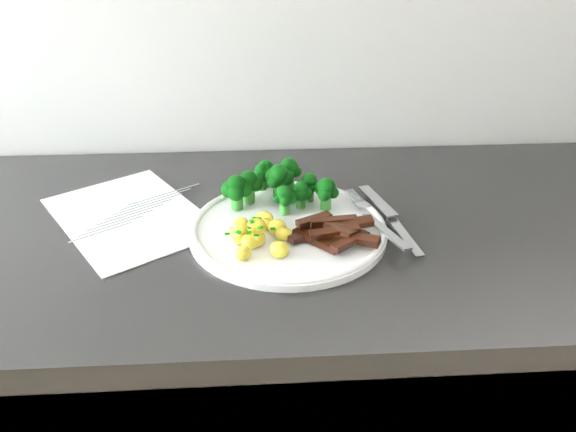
# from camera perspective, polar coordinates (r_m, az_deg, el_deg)

# --- Properties ---
(counter) EXTENTS (2.43, 0.61, 0.91)m
(counter) POSITION_cam_1_polar(r_m,az_deg,el_deg) (1.19, -3.96, -20.41)
(counter) COLOR black
(counter) RESTS_ON ground
(recipe_paper) EXTENTS (0.33, 0.35, 0.00)m
(recipe_paper) POSITION_cam_1_polar(r_m,az_deg,el_deg) (0.95, -15.84, 0.05)
(recipe_paper) COLOR white
(recipe_paper) RESTS_ON counter
(plate) EXTENTS (0.31, 0.31, 0.02)m
(plate) POSITION_cam_1_polar(r_m,az_deg,el_deg) (0.87, 0.00, -1.22)
(plate) COLOR white
(plate) RESTS_ON counter
(broccoli) EXTENTS (0.19, 0.14, 0.07)m
(broccoli) POSITION_cam_1_polar(r_m,az_deg,el_deg) (0.92, -1.20, 3.41)
(broccoli) COLOR #297021
(broccoli) RESTS_ON plate
(potatoes) EXTENTS (0.10, 0.12, 0.04)m
(potatoes) POSITION_cam_1_polar(r_m,az_deg,el_deg) (0.82, -3.23, -1.71)
(potatoes) COLOR gold
(potatoes) RESTS_ON plate
(beef_strips) EXTENTS (0.14, 0.11, 0.03)m
(beef_strips) POSITION_cam_1_polar(r_m,az_deg,el_deg) (0.84, 4.64, -1.49)
(beef_strips) COLOR black
(beef_strips) RESTS_ON plate
(fork) EXTENTS (0.07, 0.20, 0.02)m
(fork) POSITION_cam_1_polar(r_m,az_deg,el_deg) (0.88, 9.04, -0.54)
(fork) COLOR #BCBDC2
(fork) RESTS_ON plate
(knife) EXTENTS (0.06, 0.22, 0.02)m
(knife) POSITION_cam_1_polar(r_m,az_deg,el_deg) (0.89, 11.00, -1.08)
(knife) COLOR #BCBDC2
(knife) RESTS_ON plate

